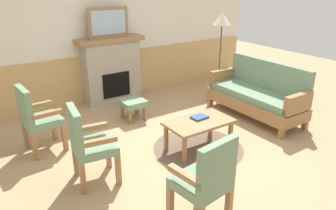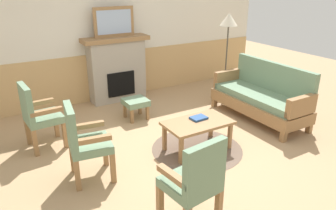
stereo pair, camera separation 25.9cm
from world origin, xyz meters
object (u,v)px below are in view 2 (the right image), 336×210
at_px(couch, 261,97).
at_px(framed_picture, 114,22).
at_px(armchair_near_fireplace, 84,140).
at_px(fireplace, 117,68).
at_px(armchair_front_left, 195,180).
at_px(book_on_table, 199,118).
at_px(footstool, 136,103).
at_px(floor_lamp_by_couch, 229,25).
at_px(coffee_table, 198,125).
at_px(armchair_by_window_left, 38,113).

bearing_deg(couch, framed_picture, 129.60).
distance_m(framed_picture, armchair_near_fireplace, 2.99).
bearing_deg(fireplace, armchair_front_left, -101.31).
relative_size(book_on_table, footstool, 0.58).
bearing_deg(framed_picture, armchair_near_fireplace, -120.43).
relative_size(fireplace, floor_lamp_by_couch, 0.77).
xyz_separation_m(fireplace, floor_lamp_by_couch, (2.16, -0.77, 0.80)).
relative_size(framed_picture, floor_lamp_by_couch, 0.48).
distance_m(framed_picture, coffee_table, 2.79).
distance_m(fireplace, coffee_table, 2.55).
xyz_separation_m(book_on_table, armchair_near_fireplace, (-1.67, 0.03, 0.08)).
distance_m(footstool, armchair_front_left, 2.80).
bearing_deg(book_on_table, armchair_near_fireplace, 179.11).
bearing_deg(book_on_table, framed_picture, 95.72).
bearing_deg(armchair_front_left, footstool, 76.53).
bearing_deg(coffee_table, footstool, 101.11).
distance_m(footstool, armchair_by_window_left, 1.68).
bearing_deg(fireplace, book_on_table, -84.28).
relative_size(coffee_table, armchair_front_left, 0.98).
distance_m(fireplace, armchair_front_left, 3.85).
bearing_deg(floor_lamp_by_couch, framed_picture, 160.34).
bearing_deg(armchair_front_left, couch, 32.20).
distance_m(footstool, armchair_near_fireplace, 1.91).
xyz_separation_m(fireplace, footstool, (-0.11, -1.07, -0.37)).
relative_size(fireplace, coffee_table, 1.35).
relative_size(coffee_table, armchair_by_window_left, 0.98).
distance_m(couch, footstool, 2.20).
distance_m(book_on_table, armchair_by_window_left, 2.30).
bearing_deg(armchair_near_fireplace, armchair_by_window_left, 106.16).
distance_m(couch, coffee_table, 1.65).
bearing_deg(armchair_near_fireplace, coffee_table, -3.56).
distance_m(armchair_near_fireplace, floor_lamp_by_couch, 4.05).
bearing_deg(couch, book_on_table, -169.69).
distance_m(framed_picture, footstool, 1.67).
xyz_separation_m(couch, armchair_by_window_left, (-3.54, 0.86, 0.14)).
bearing_deg(framed_picture, armchair_front_left, -101.31).
relative_size(book_on_table, floor_lamp_by_couch, 0.14).
height_order(framed_picture, couch, framed_picture).
height_order(book_on_table, footstool, book_on_table).
relative_size(armchair_by_window_left, armchair_front_left, 1.00).
relative_size(fireplace, footstool, 3.25).
height_order(coffee_table, armchair_front_left, armchair_front_left).
relative_size(couch, floor_lamp_by_couch, 1.07).
bearing_deg(coffee_table, couch, 12.42).
bearing_deg(footstool, framed_picture, 84.30).
bearing_deg(armchair_by_window_left, armchair_near_fireplace, -73.84).
distance_m(armchair_by_window_left, floor_lamp_by_couch, 4.05).
relative_size(couch, armchair_front_left, 1.84).
xyz_separation_m(coffee_table, armchair_by_window_left, (-1.93, 1.22, 0.15)).
bearing_deg(coffee_table, armchair_near_fireplace, 176.44).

